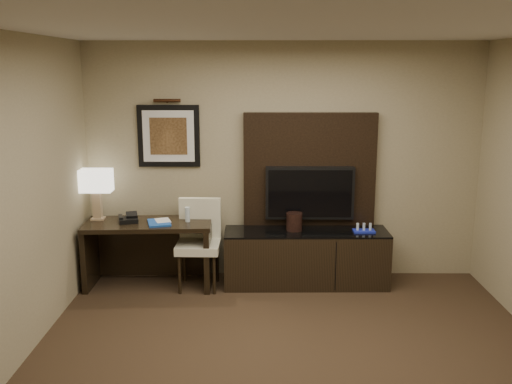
{
  "coord_description": "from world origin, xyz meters",
  "views": [
    {
      "loc": [
        -0.27,
        -3.96,
        2.42
      ],
      "look_at": [
        -0.31,
        1.8,
        1.15
      ],
      "focal_mm": 40.0,
      "sensor_mm": 36.0,
      "label": 1
    }
  ],
  "objects_px": {
    "table_lamp": "(97,196)",
    "desk_phone": "(128,218)",
    "desk_chair": "(198,245)",
    "desk": "(149,254)",
    "credenza": "(306,258)",
    "ice_bucket": "(294,222)",
    "minibar_tray": "(364,228)",
    "tv": "(310,193)",
    "water_bottle": "(187,214)"
  },
  "relations": [
    {
      "from": "tv",
      "to": "desk",
      "type": "bearing_deg",
      "value": -172.41
    },
    {
      "from": "ice_bucket",
      "to": "desk_phone",
      "type": "bearing_deg",
      "value": -177.09
    },
    {
      "from": "ice_bucket",
      "to": "minibar_tray",
      "type": "relative_size",
      "value": 0.85
    },
    {
      "from": "table_lamp",
      "to": "minibar_tray",
      "type": "height_order",
      "value": "table_lamp"
    },
    {
      "from": "desk_chair",
      "to": "minibar_tray",
      "type": "distance_m",
      "value": 1.84
    },
    {
      "from": "desk",
      "to": "desk_phone",
      "type": "distance_m",
      "value": 0.47
    },
    {
      "from": "tv",
      "to": "table_lamp",
      "type": "bearing_deg",
      "value": -176.86
    },
    {
      "from": "tv",
      "to": "minibar_tray",
      "type": "height_order",
      "value": "tv"
    },
    {
      "from": "credenza",
      "to": "table_lamp",
      "type": "height_order",
      "value": "table_lamp"
    },
    {
      "from": "table_lamp",
      "to": "minibar_tray",
      "type": "bearing_deg",
      "value": -1.7
    },
    {
      "from": "credenza",
      "to": "ice_bucket",
      "type": "height_order",
      "value": "ice_bucket"
    },
    {
      "from": "desk_chair",
      "to": "desk_phone",
      "type": "relative_size",
      "value": 4.89
    },
    {
      "from": "desk_chair",
      "to": "ice_bucket",
      "type": "bearing_deg",
      "value": 8.11
    },
    {
      "from": "credenza",
      "to": "desk_chair",
      "type": "xyz_separation_m",
      "value": [
        -1.2,
        -0.1,
        0.18
      ]
    },
    {
      "from": "credenza",
      "to": "ice_bucket",
      "type": "bearing_deg",
      "value": 167.64
    },
    {
      "from": "desk",
      "to": "desk_phone",
      "type": "xyz_separation_m",
      "value": [
        -0.21,
        -0.02,
        0.42
      ]
    },
    {
      "from": "water_bottle",
      "to": "ice_bucket",
      "type": "relative_size",
      "value": 0.82
    },
    {
      "from": "table_lamp",
      "to": "tv",
      "type": "bearing_deg",
      "value": 3.14
    },
    {
      "from": "ice_bucket",
      "to": "minibar_tray",
      "type": "distance_m",
      "value": 0.77
    },
    {
      "from": "desk",
      "to": "tv",
      "type": "bearing_deg",
      "value": 4.75
    },
    {
      "from": "tv",
      "to": "water_bottle",
      "type": "distance_m",
      "value": 1.4
    },
    {
      "from": "table_lamp",
      "to": "desk_phone",
      "type": "distance_m",
      "value": 0.45
    },
    {
      "from": "desk_phone",
      "to": "desk",
      "type": "bearing_deg",
      "value": -12.1
    },
    {
      "from": "table_lamp",
      "to": "desk_phone",
      "type": "relative_size",
      "value": 2.64
    },
    {
      "from": "desk_phone",
      "to": "ice_bucket",
      "type": "relative_size",
      "value": 1.0
    },
    {
      "from": "credenza",
      "to": "minibar_tray",
      "type": "height_order",
      "value": "minibar_tray"
    },
    {
      "from": "tv",
      "to": "desk_phone",
      "type": "xyz_separation_m",
      "value": [
        -2.01,
        -0.26,
        -0.23
      ]
    },
    {
      "from": "desk_chair",
      "to": "ice_bucket",
      "type": "distance_m",
      "value": 1.1
    },
    {
      "from": "credenza",
      "to": "desk_chair",
      "type": "relative_size",
      "value": 1.86
    },
    {
      "from": "desk",
      "to": "credenza",
      "type": "relative_size",
      "value": 0.76
    },
    {
      "from": "credenza",
      "to": "minibar_tray",
      "type": "relative_size",
      "value": 7.69
    },
    {
      "from": "table_lamp",
      "to": "ice_bucket",
      "type": "height_order",
      "value": "table_lamp"
    },
    {
      "from": "credenza",
      "to": "desk_chair",
      "type": "bearing_deg",
      "value": -175.81
    },
    {
      "from": "desk_chair",
      "to": "desk_phone",
      "type": "distance_m",
      "value": 0.83
    },
    {
      "from": "tv",
      "to": "table_lamp",
      "type": "relative_size",
      "value": 1.89
    },
    {
      "from": "desk",
      "to": "desk_phone",
      "type": "height_order",
      "value": "desk_phone"
    },
    {
      "from": "desk_chair",
      "to": "ice_bucket",
      "type": "height_order",
      "value": "desk_chair"
    },
    {
      "from": "tv",
      "to": "ice_bucket",
      "type": "height_order",
      "value": "tv"
    },
    {
      "from": "water_bottle",
      "to": "desk_phone",
      "type": "bearing_deg",
      "value": -176.98
    },
    {
      "from": "tv",
      "to": "desk_phone",
      "type": "height_order",
      "value": "tv"
    },
    {
      "from": "water_bottle",
      "to": "credenza",
      "type": "bearing_deg",
      "value": 1.36
    },
    {
      "from": "credenza",
      "to": "ice_bucket",
      "type": "relative_size",
      "value": 9.09
    },
    {
      "from": "desk_chair",
      "to": "desk_phone",
      "type": "xyz_separation_m",
      "value": [
        -0.77,
        0.04,
        0.3
      ]
    },
    {
      "from": "minibar_tray",
      "to": "desk",
      "type": "bearing_deg",
      "value": -179.49
    },
    {
      "from": "water_bottle",
      "to": "minibar_tray",
      "type": "relative_size",
      "value": 0.69
    },
    {
      "from": "desk_chair",
      "to": "table_lamp",
      "type": "height_order",
      "value": "table_lamp"
    },
    {
      "from": "desk_phone",
      "to": "water_bottle",
      "type": "relative_size",
      "value": 1.22
    },
    {
      "from": "desk",
      "to": "desk_phone",
      "type": "relative_size",
      "value": 6.91
    },
    {
      "from": "table_lamp",
      "to": "desk_phone",
      "type": "height_order",
      "value": "table_lamp"
    },
    {
      "from": "desk",
      "to": "desk_phone",
      "type": "bearing_deg",
      "value": -178.72
    }
  ]
}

